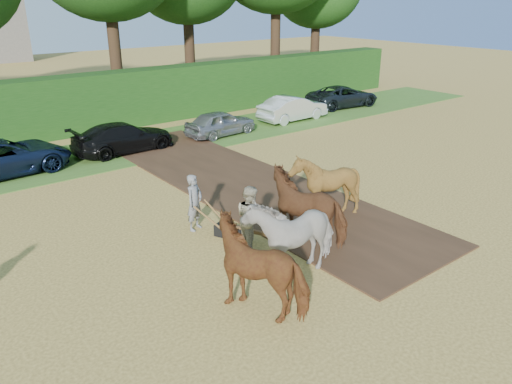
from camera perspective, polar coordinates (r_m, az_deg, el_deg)
name	(u,v)px	position (r m, az deg, el deg)	size (l,w,h in m)	color
ground	(353,267)	(13.76, 10.99, -8.44)	(120.00, 120.00, 0.00)	gold
earth_strip	(242,183)	(19.35, -1.64, 1.06)	(4.50, 17.00, 0.05)	#472D1C
grass_verge	(128,149)	(24.45, -14.41, 4.75)	(50.00, 5.00, 0.03)	#38601E
hedgerow	(89,103)	(28.18, -18.56, 9.60)	(46.00, 1.60, 3.00)	#14380F
spectator_near	(250,217)	(14.11, -0.66, -2.93)	(0.92, 0.71, 1.89)	#B5AE8E
plough_team	(297,218)	(13.85, 4.72, -2.95)	(7.05, 6.21, 2.15)	brown
parked_cars	(135,135)	(24.21, -13.67, 6.34)	(36.42, 3.57, 1.48)	silver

